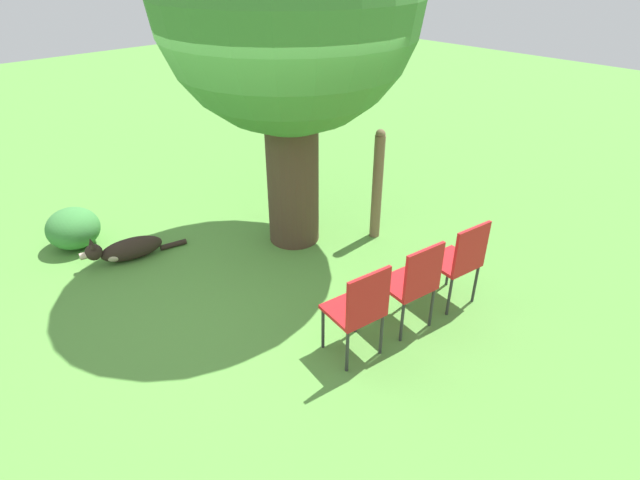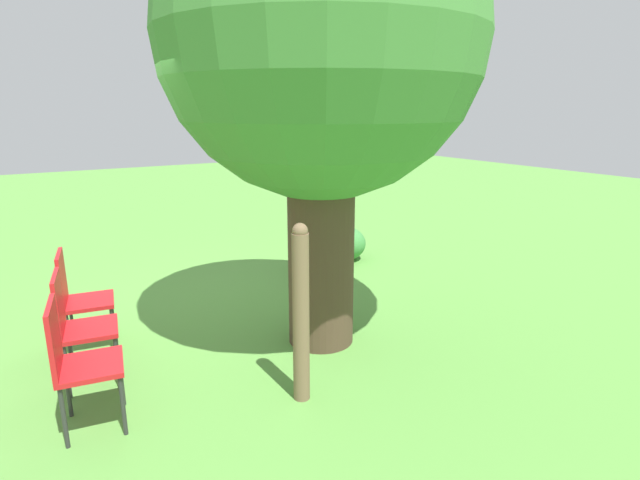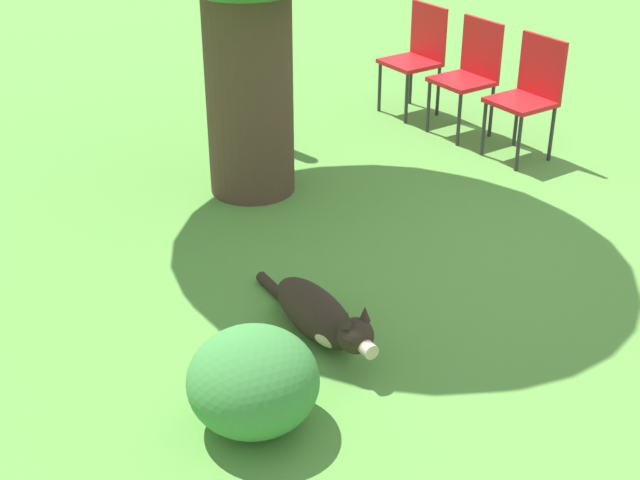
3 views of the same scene
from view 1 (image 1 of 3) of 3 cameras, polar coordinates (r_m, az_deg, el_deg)
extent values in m
plane|color=#56933D|center=(5.57, -8.24, -4.71)|extent=(30.00, 30.00, 0.00)
cylinder|color=#4C3828|center=(5.89, -3.18, 8.75)|extent=(0.61, 0.61, 2.01)
ellipsoid|color=#2D231C|center=(6.25, -20.70, -0.92)|extent=(0.40, 0.75, 0.26)
ellipsoid|color=#C6B293|center=(6.24, -22.39, -1.49)|extent=(0.27, 0.29, 0.15)
sphere|color=#2D231C|center=(6.18, -24.44, -1.27)|extent=(0.22, 0.22, 0.19)
cylinder|color=#C6B293|center=(6.18, -25.39, -1.65)|extent=(0.10, 0.10, 0.08)
cone|color=#2D231C|center=(6.08, -24.58, -0.58)|extent=(0.06, 0.06, 0.09)
cone|color=#2D231C|center=(6.17, -24.74, -0.16)|extent=(0.06, 0.06, 0.09)
cylinder|color=#2D231C|center=(6.37, -16.40, -0.50)|extent=(0.13, 0.32, 0.06)
cylinder|color=brown|center=(6.11, 6.55, 5.91)|extent=(0.13, 0.13, 1.32)
sphere|color=brown|center=(5.86, 6.94, 11.94)|extent=(0.11, 0.11, 0.11)
cube|color=red|center=(4.38, 3.77, -7.97)|extent=(0.48, 0.50, 0.04)
cube|color=red|center=(4.11, 5.56, -6.59)|extent=(0.10, 0.44, 0.47)
cylinder|color=#2D2D2D|center=(4.55, 0.34, -10.04)|extent=(0.03, 0.03, 0.44)
cylinder|color=#2D2D2D|center=(4.73, 4.16, -8.31)|extent=(0.03, 0.03, 0.44)
cylinder|color=#2D2D2D|center=(4.34, 3.13, -12.57)|extent=(0.03, 0.03, 0.44)
cylinder|color=#2D2D2D|center=(4.52, 7.03, -10.62)|extent=(0.03, 0.03, 0.44)
cube|color=red|center=(4.74, 9.80, -4.98)|extent=(0.48, 0.50, 0.04)
cube|color=red|center=(4.50, 11.77, -3.53)|extent=(0.10, 0.44, 0.47)
cylinder|color=#2D2D2D|center=(4.88, 6.47, -7.04)|extent=(0.03, 0.03, 0.44)
cylinder|color=#2D2D2D|center=(5.10, 9.75, -5.51)|extent=(0.03, 0.03, 0.44)
cylinder|color=#2D2D2D|center=(4.68, 9.35, -9.21)|extent=(0.03, 0.03, 0.44)
cylinder|color=#2D2D2D|center=(4.90, 12.63, -7.49)|extent=(0.03, 0.03, 0.44)
cube|color=red|center=(5.17, 14.87, -2.41)|extent=(0.48, 0.50, 0.04)
cube|color=red|center=(4.94, 16.89, -0.95)|extent=(0.10, 0.44, 0.47)
cylinder|color=#2D2D2D|center=(5.27, 11.70, -4.39)|extent=(0.03, 0.03, 0.44)
cylinder|color=#2D2D2D|center=(5.51, 14.50, -3.06)|extent=(0.03, 0.03, 0.44)
cylinder|color=#2D2D2D|center=(5.08, 14.56, -6.26)|extent=(0.03, 0.03, 0.44)
cylinder|color=#2D2D2D|center=(5.34, 17.32, -4.78)|extent=(0.03, 0.03, 0.44)
ellipsoid|color=#3D843D|center=(6.72, -26.38, 1.21)|extent=(0.62, 0.62, 0.49)
camera|label=2|loc=(7.60, 33.81, 18.17)|focal=28.00mm
camera|label=3|loc=(8.02, -54.59, 15.35)|focal=50.00mm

